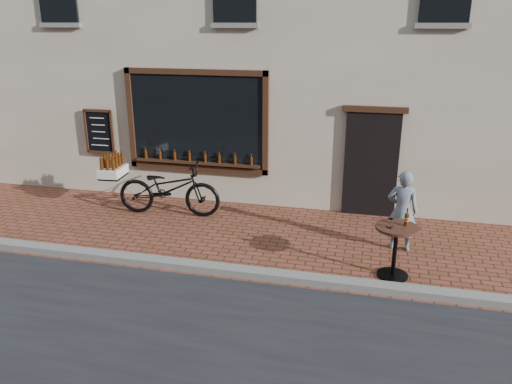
# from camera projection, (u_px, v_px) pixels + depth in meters

# --- Properties ---
(ground) EXTENTS (90.00, 90.00, 0.00)m
(ground) POSITION_uv_depth(u_px,v_px,m) (239.00, 281.00, 7.96)
(ground) COLOR brown
(ground) RESTS_ON ground
(kerb) EXTENTS (90.00, 0.25, 0.12)m
(kerb) POSITION_uv_depth(u_px,v_px,m) (242.00, 272.00, 8.12)
(kerb) COLOR slate
(kerb) RESTS_ON ground
(cargo_bicycle) EXTENTS (2.59, 0.94, 1.24)m
(cargo_bicycle) POSITION_uv_depth(u_px,v_px,m) (167.00, 188.00, 10.54)
(cargo_bicycle) COLOR black
(cargo_bicycle) RESTS_ON ground
(bistro_table) EXTENTS (0.68, 0.68, 1.17)m
(bistro_table) POSITION_uv_depth(u_px,v_px,m) (396.00, 241.00, 7.92)
(bistro_table) COLOR black
(bistro_table) RESTS_ON ground
(pedestrian) EXTENTS (0.57, 0.40, 1.48)m
(pedestrian) POSITION_uv_depth(u_px,v_px,m) (402.00, 211.00, 8.85)
(pedestrian) COLOR slate
(pedestrian) RESTS_ON ground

